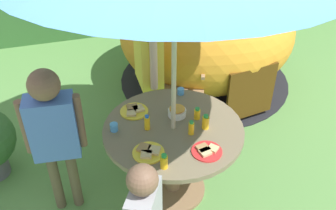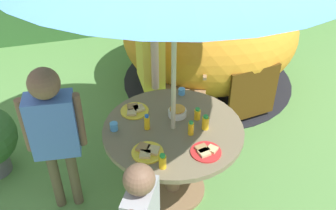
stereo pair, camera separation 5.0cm
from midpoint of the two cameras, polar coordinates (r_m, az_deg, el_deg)
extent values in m
cube|color=#548442|center=(3.56, 1.09, -12.46)|extent=(10.00, 10.00, 0.02)
cylinder|color=brown|center=(3.54, 1.10, -12.19)|extent=(0.58, 0.58, 0.03)
cylinder|color=brown|center=(3.31, 1.16, -8.47)|extent=(0.13, 0.13, 0.67)
cylinder|color=#75664C|center=(3.07, 1.24, -3.71)|extent=(1.13, 1.13, 0.04)
cylinder|color=#B7AD8C|center=(2.80, 1.36, 3.66)|extent=(0.04, 0.04, 2.32)
cylinder|color=#93704C|center=(4.07, -0.84, -0.96)|extent=(0.04, 0.04, 0.43)
cylinder|color=#93704C|center=(4.05, 5.47, -1.38)|extent=(0.04, 0.04, 0.43)
cylinder|color=#93704C|center=(4.43, -0.12, 2.52)|extent=(0.04, 0.04, 0.43)
cylinder|color=#93704C|center=(4.41, 5.67, 2.15)|extent=(0.04, 0.04, 0.43)
cube|color=#93704C|center=(4.10, 2.63, 3.28)|extent=(0.64, 0.64, 0.04)
cube|color=#93704C|center=(4.16, 2.97, 8.16)|extent=(0.47, 0.21, 0.52)
cube|color=#93704C|center=(4.01, -0.50, 6.10)|extent=(0.22, 0.47, 0.03)
cube|color=#93704C|center=(3.99, 5.95, 5.71)|extent=(0.22, 0.47, 0.03)
ellipsoid|color=orange|center=(4.71, 6.56, 10.82)|extent=(2.38, 2.28, 1.35)
cylinder|color=black|center=(5.03, 6.05, 3.92)|extent=(2.45, 2.45, 0.01)
cube|color=#4B310D|center=(4.16, 12.87, 1.61)|extent=(0.59, 0.12, 0.61)
cylinder|color=#3F3F47|center=(4.00, -2.32, 0.24)|extent=(0.09, 0.09, 0.64)
cylinder|color=#3F3F47|center=(3.88, -1.81, -1.07)|extent=(0.09, 0.09, 0.64)
cube|color=yellow|center=(3.62, -2.27, 7.18)|extent=(0.21, 0.37, 0.54)
cylinder|color=#D8B293|center=(3.79, -2.97, 8.98)|extent=(0.07, 0.07, 0.49)
cylinder|color=#D8B293|center=(3.43, -1.53, 5.98)|extent=(0.07, 0.07, 0.49)
sphere|color=#D8B293|center=(3.45, -2.43, 12.91)|extent=(0.24, 0.24, 0.24)
cylinder|color=brown|center=(3.35, -15.89, -10.52)|extent=(0.08, 0.08, 0.61)
cylinder|color=brown|center=(3.33, -13.34, -10.33)|extent=(0.08, 0.08, 0.61)
cube|color=#4C72C6|center=(2.97, -16.22, -2.93)|extent=(0.37, 0.23, 0.51)
cylinder|color=brown|center=(2.99, -19.98, -2.88)|extent=(0.07, 0.07, 0.46)
cylinder|color=brown|center=(2.93, -12.54, -2.19)|extent=(0.07, 0.07, 0.46)
sphere|color=brown|center=(2.76, -17.48, 3.07)|extent=(0.23, 0.23, 0.23)
cylinder|color=brown|center=(2.55, -2.31, -12.74)|extent=(0.05, 0.05, 0.38)
sphere|color=brown|center=(2.23, -3.65, -10.97)|extent=(0.19, 0.19, 0.19)
cylinder|color=white|center=(3.17, 1.86, -1.17)|extent=(0.15, 0.15, 0.05)
ellipsoid|color=gold|center=(3.15, 1.87, -0.58)|extent=(0.13, 0.13, 0.04)
cylinder|color=yellow|center=(3.24, -4.53, -0.87)|extent=(0.24, 0.24, 0.01)
cube|color=tan|center=(3.24, -3.89, -0.48)|extent=(0.10, 0.10, 0.02)
cube|color=#9E7547|center=(3.25, -4.81, -0.32)|extent=(0.10, 0.10, 0.02)
cube|color=tan|center=(3.19, -4.94, -1.13)|extent=(0.09, 0.09, 0.02)
cylinder|color=red|center=(2.86, 6.15, -6.94)|extent=(0.23, 0.23, 0.01)
cube|color=tan|center=(2.86, 7.07, -6.51)|extent=(0.10, 0.10, 0.02)
cube|color=#9E7547|center=(2.85, 5.62, -6.48)|extent=(0.10, 0.10, 0.02)
cube|color=tan|center=(2.83, 5.89, -7.05)|extent=(0.09, 0.09, 0.02)
cylinder|color=yellow|center=(2.84, -2.55, -7.05)|extent=(0.24, 0.24, 0.01)
cube|color=tan|center=(2.83, -1.75, -6.72)|extent=(0.12, 0.12, 0.02)
cube|color=#9E7547|center=(2.86, -3.19, -6.32)|extent=(0.12, 0.12, 0.02)
cube|color=tan|center=(2.80, -2.89, -7.31)|extent=(0.10, 0.10, 0.02)
cylinder|color=yellow|center=(2.70, -0.27, -8.46)|extent=(0.05, 0.05, 0.10)
cylinder|color=green|center=(2.66, -0.27, -7.54)|extent=(0.04, 0.04, 0.02)
cylinder|color=yellow|center=(2.97, 3.91, -3.53)|extent=(0.05, 0.05, 0.11)
cylinder|color=green|center=(2.94, 3.95, -2.61)|extent=(0.03, 0.03, 0.02)
cylinder|color=yellow|center=(3.02, -2.67, -2.66)|extent=(0.05, 0.05, 0.11)
cylinder|color=blue|center=(2.98, -2.70, -1.66)|extent=(0.03, 0.03, 0.02)
cylinder|color=yellow|center=(3.04, 6.05, -2.68)|extent=(0.06, 0.06, 0.11)
cylinder|color=green|center=(3.00, 6.13, -1.72)|extent=(0.04, 0.04, 0.02)
cylinder|color=yellow|center=(3.14, 4.83, -1.41)|extent=(0.05, 0.05, 0.09)
cylinder|color=green|center=(3.11, 4.88, -0.65)|extent=(0.04, 0.04, 0.02)
cylinder|color=#4C99D8|center=(3.05, -7.57, -3.18)|extent=(0.06, 0.06, 0.06)
cylinder|color=#4C99D8|center=(3.43, 2.47, 2.03)|extent=(0.06, 0.06, 0.06)
camera|label=1|loc=(0.03, -89.52, 0.35)|focal=41.07mm
camera|label=2|loc=(0.03, 90.48, -0.35)|focal=41.07mm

